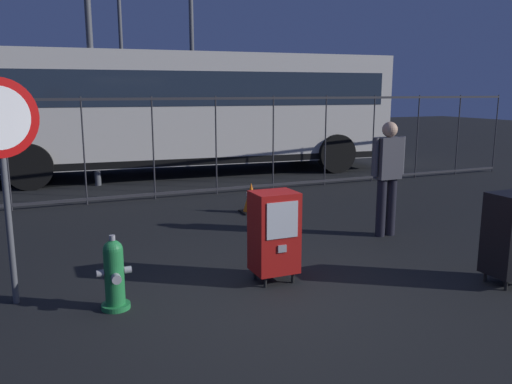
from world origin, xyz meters
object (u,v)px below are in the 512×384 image
Objects in this scene: traffic_cone at (251,198)px; bus_near at (186,106)px; newspaper_box_secondary at (511,234)px; street_light_far_left at (191,5)px; newspaper_box_primary at (274,232)px; pedestrian at (388,172)px; street_light_near_left at (120,34)px; fire_hydrant at (114,275)px; stop_sign at (1,145)px.

bus_near reaches higher than traffic_cone.
traffic_cone is 5.04m from bus_near.
traffic_cone is (-1.28, 4.26, -0.31)m from newspaper_box_secondary.
bus_near is at bearing -109.75° from street_light_far_left.
newspaper_box_primary is at bearing 154.71° from newspaper_box_secondary.
street_light_far_left reaches higher than traffic_cone.
pedestrian is (-0.03, 2.14, 0.38)m from newspaper_box_secondary.
fire_hydrant is at bearing -99.75° from street_light_near_left.
newspaper_box_primary and newspaper_box_secondary have the same top height.
newspaper_box_secondary is 0.61× the size of pedestrian.
newspaper_box_secondary reaches higher than traffic_cone.
fire_hydrant is 1.76m from newspaper_box_primary.
newspaper_box_primary is at bearing -108.41° from traffic_cone.
bus_near is at bearing 98.51° from pedestrian.
fire_hydrant is at bearing -110.28° from street_light_far_left.
street_light_far_left is (1.12, 3.13, 2.98)m from bus_near.
pedestrian reaches higher than newspaper_box_primary.
pedestrian is at bearing -59.49° from traffic_cone.
newspaper_box_primary is at bearing -93.17° from street_light_near_left.
newspaper_box_secondary is 5.32m from stop_sign.
bus_near reaches higher than pedestrian.
bus_near is at bearing 96.69° from newspaper_box_secondary.
bus_near reaches higher than stop_sign.
traffic_cone is at bearing 71.59° from newspaper_box_primary.
street_light_far_left is at bearing 89.73° from newspaper_box_secondary.
street_light_near_left reaches higher than stop_sign.
stop_sign is at bearing -112.94° from bus_near.
newspaper_box_secondary is 2.17m from pedestrian.
newspaper_box_secondary is (2.33, -1.10, 0.00)m from newspaper_box_primary.
street_light_far_left reaches higher than pedestrian.
stop_sign is (-0.90, 0.52, 1.25)m from fire_hydrant.
fire_hydrant is 0.09× the size of street_light_far_left.
newspaper_box_primary is at bearing -155.72° from pedestrian.
newspaper_box_primary is 0.61× the size of pedestrian.
pedestrian is (4.05, 1.11, 0.60)m from fire_hydrant.
pedestrian is at bearing 24.28° from newspaper_box_primary.
street_light_far_left is at bearing 74.77° from bus_near.
pedestrian is 0.24× the size of street_light_near_left.
bus_near is (-1.04, 6.94, 0.76)m from pedestrian.
traffic_cone is at bearing 120.51° from pedestrian.
pedestrian reaches higher than traffic_cone.
fire_hydrant is 4.24m from pedestrian.
street_light_near_left reaches higher than pedestrian.
stop_sign is 0.31× the size of street_light_near_left.
bus_near is (1.26, 7.98, 1.14)m from newspaper_box_primary.
newspaper_box_secondary is 0.14× the size of street_light_near_left.
newspaper_box_primary is 2.56m from pedestrian.
pedestrian is (2.30, 1.04, 0.38)m from newspaper_box_primary.
bus_near is at bearing 62.54° from stop_sign.
traffic_cone is 0.06× the size of street_light_far_left.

